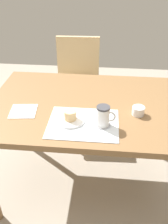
# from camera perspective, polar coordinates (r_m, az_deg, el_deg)

# --- Properties ---
(ground_plane) EXTENTS (4.40, 4.40, 0.02)m
(ground_plane) POSITION_cam_1_polar(r_m,az_deg,el_deg) (2.00, 0.89, -15.75)
(ground_plane) COLOR #9E9384
(dining_table) EXTENTS (1.24, 0.83, 0.70)m
(dining_table) POSITION_cam_1_polar(r_m,az_deg,el_deg) (1.57, 1.09, -0.26)
(dining_table) COLOR brown
(dining_table) RESTS_ON ground_plane
(wooden_chair) EXTENTS (0.44, 0.44, 0.85)m
(wooden_chair) POSITION_cam_1_polar(r_m,az_deg,el_deg) (2.31, -1.52, 6.91)
(wooden_chair) COLOR #D1B27F
(wooden_chair) RESTS_ON ground_plane
(placemat) EXTENTS (0.38, 0.30, 0.00)m
(placemat) POSITION_cam_1_polar(r_m,az_deg,el_deg) (1.35, -0.16, -2.62)
(placemat) COLOR white
(placemat) RESTS_ON dining_table
(pastry_plate) EXTENTS (0.16, 0.16, 0.01)m
(pastry_plate) POSITION_cam_1_polar(r_m,az_deg,el_deg) (1.37, -3.11, -1.80)
(pastry_plate) COLOR white
(pastry_plate) RESTS_ON placemat
(pastry) EXTENTS (0.07, 0.07, 0.05)m
(pastry) POSITION_cam_1_polar(r_m,az_deg,el_deg) (1.35, -3.15, -0.68)
(pastry) COLOR #E5BC7F
(pastry) RESTS_ON pastry_plate
(coffee_coaster) EXTENTS (0.08, 0.08, 0.00)m
(coffee_coaster) POSITION_cam_1_polar(r_m,az_deg,el_deg) (1.34, 4.25, -2.92)
(coffee_coaster) COLOR #99999E
(coffee_coaster) RESTS_ON placemat
(coffee_mug) EXTENTS (0.10, 0.07, 0.11)m
(coffee_mug) POSITION_cam_1_polar(r_m,az_deg,el_deg) (1.31, 4.48, -0.88)
(coffee_mug) COLOR white
(coffee_mug) RESTS_ON coffee_coaster
(paper_napkin) EXTENTS (0.17, 0.17, 0.00)m
(paper_napkin) POSITION_cam_1_polar(r_m,az_deg,el_deg) (1.50, -13.70, 0.17)
(paper_napkin) COLOR white
(paper_napkin) RESTS_ON dining_table
(sugar_bowl) EXTENTS (0.07, 0.07, 0.05)m
(sugar_bowl) POSITION_cam_1_polar(r_m,az_deg,el_deg) (1.45, 12.30, 0.27)
(sugar_bowl) COLOR white
(sugar_bowl) RESTS_ON dining_table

